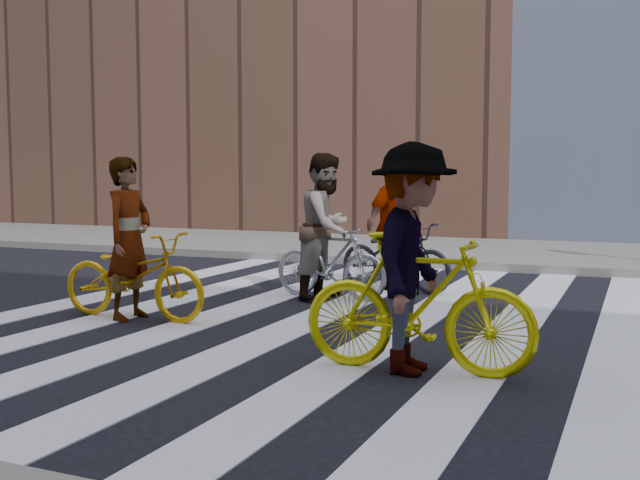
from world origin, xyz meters
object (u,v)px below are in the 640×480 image
Objects in this scene: bike_silver_mid at (330,262)px; rider_right at (413,259)px; bike_dark_rear at (395,256)px; bike_yellow_right at (418,303)px; rider_mid at (327,226)px; rider_rear at (392,225)px; rider_left at (129,238)px; bike_yellow_left at (133,276)px.

bike_silver_mid is 0.86× the size of rider_right.
bike_silver_mid is 0.89× the size of bike_dark_rear.
rider_right is (2.07, -3.20, 0.46)m from bike_silver_mid.
bike_yellow_right is (2.12, -3.20, 0.09)m from bike_silver_mid.
rider_rear is at bearing -21.70° from rider_mid.
rider_left is at bearing 150.93° from bike_silver_mid.
rider_rear is at bearing -19.56° from bike_silver_mid.
rider_left is (-1.58, -2.21, 0.43)m from bike_silver_mid.
rider_rear is (2.04, 3.27, 0.43)m from bike_yellow_left.
rider_left is at bearing 164.28° from rider_rear.
bike_dark_rear is 0.96× the size of rider_mid.
rider_right is at bearing -140.00° from rider_mid.
bike_silver_mid is 3.84m from bike_yellow_right.
bike_dark_rear is at bearing -23.76° from rider_mid.
rider_mid is 1.01× the size of rider_right.
bike_silver_mid reaches higher than bike_dark_rear.
rider_left is at bearing 90.34° from bike_yellow_left.
bike_yellow_left is 2.70m from rider_mid.
bike_yellow_left is 2.68m from bike_silver_mid.
bike_dark_rear is (2.09, 3.27, -0.01)m from bike_yellow_left.
bike_silver_mid is at bearing 170.91° from rider_rear.
rider_left is 3.88m from rider_rear.
bike_dark_rear is 1.00× the size of rider_rear.
rider_left is (-2.14, -3.27, 0.44)m from bike_dark_rear.
bike_silver_mid is 0.48m from rider_mid.
bike_dark_rear is at bearing -32.89° from rider_left.
rider_right reaches higher than rider_rear.
bike_yellow_right is 3.88m from rider_mid.
rider_mid reaches higher than bike_yellow_left.
rider_left reaches higher than bike_yellow_right.
bike_yellow_left is 1.16× the size of bike_silver_mid.
bike_dark_rear is 1.32m from rider_mid.
rider_left is 2.68m from rider_mid.
bike_yellow_right is at bearing -142.45° from rider_rear.
bike_yellow_left is 1.03× the size of bike_dark_rear.
bike_yellow_left is at bearing 152.69° from rider_mid.
bike_yellow_right reaches higher than bike_dark_rear.
bike_yellow_right is 1.05× the size of rider_rear.
rider_mid is (-2.17, 3.20, 0.38)m from bike_yellow_right.
rider_left reaches higher than bike_yellow_left.
bike_yellow_right is at bearing -104.60° from rider_left.
rider_rear is at bearing -31.65° from bike_yellow_left.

